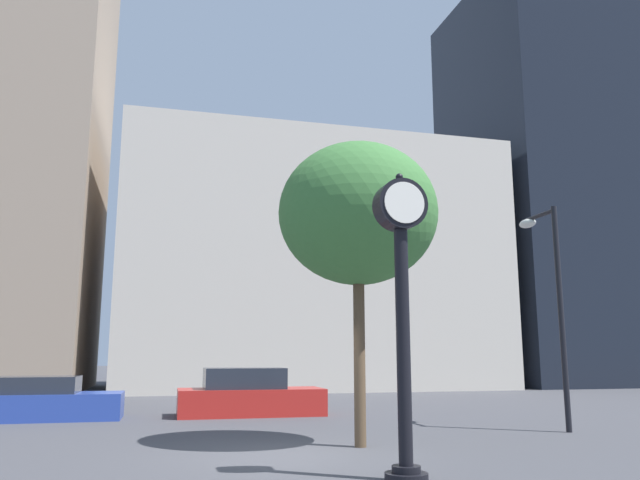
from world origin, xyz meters
TOP-DOWN VIEW (x-y plane):
  - ground_plane at (0.00, 0.00)m, footprint 200.00×200.00m
  - building_storefront_row at (6.01, 24.00)m, footprint 20.91×12.00m
  - building_glass_modern at (23.00, 24.00)m, footprint 11.04×12.00m
  - street_clock at (1.32, -2.74)m, footprint 0.82×0.65m
  - car_blue at (-5.59, 8.01)m, footprint 4.59×1.85m
  - car_red at (0.48, 7.91)m, footprint 4.47×1.91m
  - street_lamp_right at (7.38, 2.18)m, footprint 0.36×1.57m
  - bare_tree at (1.74, 0.71)m, footprint 3.43×3.43m

SIDE VIEW (x-z plane):
  - ground_plane at x=0.00m, z-range 0.00..0.00m
  - car_blue at x=-5.59m, z-range -0.09..1.13m
  - car_red at x=0.48m, z-range -0.12..1.32m
  - street_clock at x=1.32m, z-range 0.54..5.26m
  - street_lamp_right at x=7.38m, z-range 0.99..6.58m
  - bare_tree at x=1.74m, z-range 1.63..8.02m
  - building_storefront_row at x=6.01m, z-range 0.00..13.72m
  - building_glass_modern at x=23.00m, z-range 0.00..26.61m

